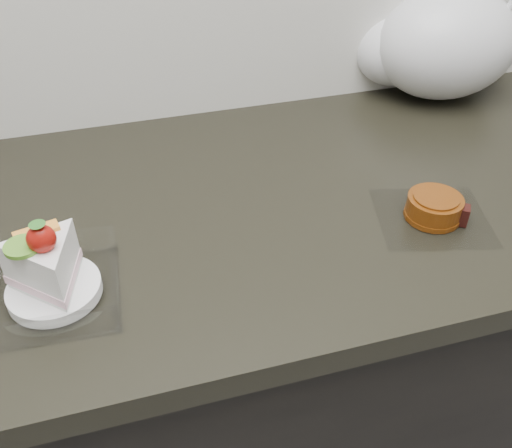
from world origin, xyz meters
The scene contains 4 objects.
counter centered at (0.00, 1.69, 0.45)m, with size 2.04×0.64×0.90m.
cake_tray centered at (-0.23, 1.55, 0.93)m, with size 0.17×0.17×0.13m.
mooncake_wrap centered at (0.33, 1.57, 0.92)m, with size 0.20×0.19×0.04m.
plastic_bag centered at (0.53, 1.96, 1.01)m, with size 0.36×0.31×0.27m.
Camera 1 is at (-0.12, 0.98, 1.43)m, focal length 40.00 mm.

